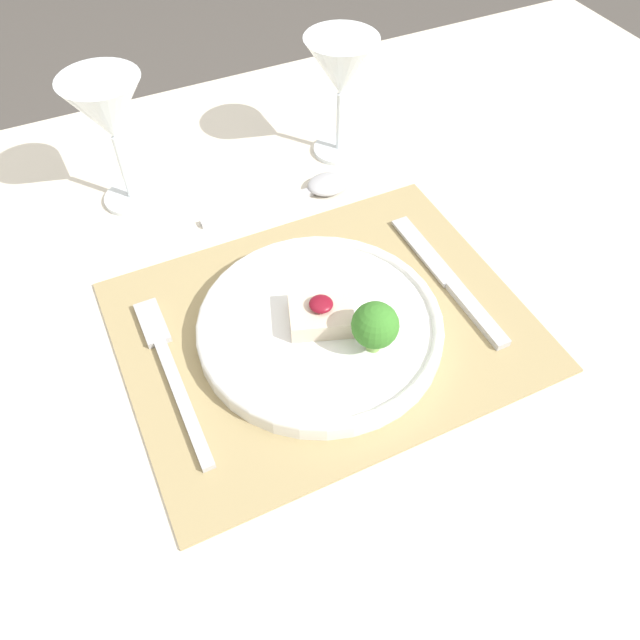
# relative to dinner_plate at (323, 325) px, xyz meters

# --- Properties ---
(ground_plane) EXTENTS (8.00, 8.00, 0.00)m
(ground_plane) POSITION_rel_dinner_plate_xyz_m (0.01, 0.01, -0.75)
(ground_plane) COLOR #4C4742
(dining_table) EXTENTS (1.49, 1.03, 0.74)m
(dining_table) POSITION_rel_dinner_plate_xyz_m (0.01, 0.01, -0.10)
(dining_table) COLOR beige
(dining_table) RESTS_ON ground_plane
(placemat) EXTENTS (0.41, 0.32, 0.00)m
(placemat) POSITION_rel_dinner_plate_xyz_m (0.01, 0.01, -0.02)
(placemat) COLOR #9E895B
(placemat) RESTS_ON dining_table
(dinner_plate) EXTENTS (0.25, 0.25, 0.07)m
(dinner_plate) POSITION_rel_dinner_plate_xyz_m (0.00, 0.00, 0.00)
(dinner_plate) COLOR white
(dinner_plate) RESTS_ON placemat
(fork) EXTENTS (0.02, 0.21, 0.01)m
(fork) POSITION_rel_dinner_plate_xyz_m (-0.15, 0.03, -0.01)
(fork) COLOR #B2B2B7
(fork) RESTS_ON placemat
(knife) EXTENTS (0.02, 0.21, 0.01)m
(knife) POSITION_rel_dinner_plate_xyz_m (0.16, -0.00, -0.01)
(knife) COLOR #B2B2B7
(knife) RESTS_ON placemat
(spoon) EXTENTS (0.19, 0.04, 0.02)m
(spoon) POSITION_rel_dinner_plate_xyz_m (0.09, 0.21, -0.01)
(spoon) COLOR #B2B2B7
(spoon) RESTS_ON dining_table
(wine_glass_near) EXTENTS (0.09, 0.09, 0.16)m
(wine_glass_near) POSITION_rel_dinner_plate_xyz_m (0.16, 0.28, 0.10)
(wine_glass_near) COLOR white
(wine_glass_near) RESTS_ON dining_table
(wine_glass_far) EXTENTS (0.09, 0.09, 0.16)m
(wine_glass_far) POSITION_rel_dinner_plate_xyz_m (-0.12, 0.30, 0.10)
(wine_glass_far) COLOR white
(wine_glass_far) RESTS_ON dining_table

